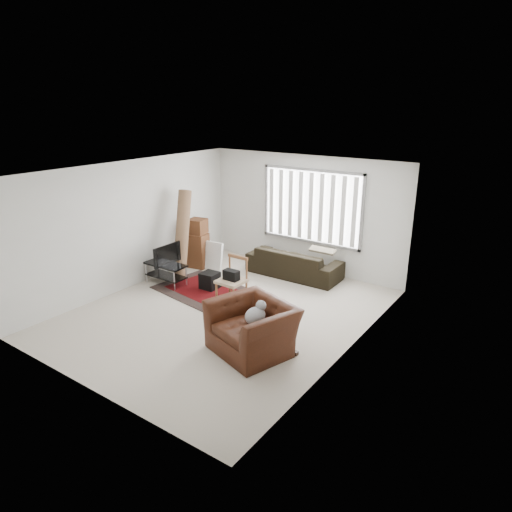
{
  "coord_description": "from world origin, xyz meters",
  "views": [
    {
      "loc": [
        5.03,
        -6.13,
        3.85
      ],
      "look_at": [
        0.33,
        0.57,
        1.05
      ],
      "focal_mm": 32.0,
      "sensor_mm": 36.0,
      "label": 1
    }
  ],
  "objects_px": {
    "tv_stand": "(166,269)",
    "armchair": "(252,324)",
    "side_chair": "(232,279)",
    "moving_boxes": "(198,245)",
    "sofa": "(294,258)"
  },
  "relations": [
    {
      "from": "side_chair",
      "to": "armchair",
      "type": "distance_m",
      "value": 1.9
    },
    {
      "from": "moving_boxes",
      "to": "side_chair",
      "type": "relative_size",
      "value": 1.26
    },
    {
      "from": "side_chair",
      "to": "armchair",
      "type": "xyz_separation_m",
      "value": [
        1.41,
        -1.28,
        -0.05
      ]
    },
    {
      "from": "sofa",
      "to": "armchair",
      "type": "xyz_separation_m",
      "value": [
        1.16,
        -3.29,
        0.05
      ]
    },
    {
      "from": "moving_boxes",
      "to": "sofa",
      "type": "height_order",
      "value": "moving_boxes"
    },
    {
      "from": "side_chair",
      "to": "armchair",
      "type": "bearing_deg",
      "value": -42.08
    },
    {
      "from": "moving_boxes",
      "to": "armchair",
      "type": "relative_size",
      "value": 0.77
    },
    {
      "from": "armchair",
      "to": "sofa",
      "type": "bearing_deg",
      "value": 127.18
    },
    {
      "from": "sofa",
      "to": "armchair",
      "type": "bearing_deg",
      "value": 108.64
    },
    {
      "from": "armchair",
      "to": "tv_stand",
      "type": "bearing_deg",
      "value": 176.9
    },
    {
      "from": "sofa",
      "to": "armchair",
      "type": "height_order",
      "value": "armchair"
    },
    {
      "from": "moving_boxes",
      "to": "sofa",
      "type": "xyz_separation_m",
      "value": [
        2.22,
        0.8,
        -0.13
      ]
    },
    {
      "from": "tv_stand",
      "to": "armchair",
      "type": "xyz_separation_m",
      "value": [
        3.19,
        -1.22,
        0.12
      ]
    },
    {
      "from": "sofa",
      "to": "side_chair",
      "type": "relative_size",
      "value": 2.32
    },
    {
      "from": "moving_boxes",
      "to": "sofa",
      "type": "distance_m",
      "value": 2.36
    }
  ]
}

